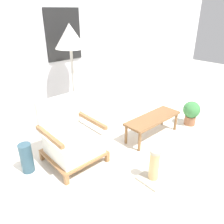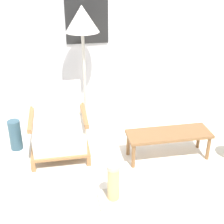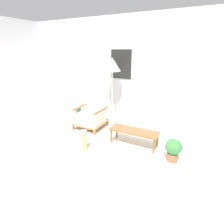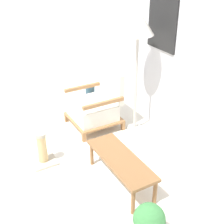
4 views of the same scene
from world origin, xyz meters
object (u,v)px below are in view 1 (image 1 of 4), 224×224
object	(u,v)px
floor_lamp	(70,41)
potted_plant	(191,112)
scratching_post	(154,169)
armchair	(71,139)
vase	(27,158)
coffee_table	(153,120)

from	to	relation	value
floor_lamp	potted_plant	size ratio (longest dim) A/B	3.94
scratching_post	armchair	bearing A→B (deg)	116.35
floor_lamp	potted_plant	xyz separation A→B (m)	(1.74, -1.00, -1.26)
floor_lamp	vase	size ratio (longest dim) A/B	4.35
armchair	floor_lamp	size ratio (longest dim) A/B	0.49
coffee_table	vase	world-z (taller)	vase
armchair	coffee_table	bearing A→B (deg)	-15.16
potted_plant	coffee_table	bearing A→B (deg)	165.99
vase	coffee_table	bearing A→B (deg)	-15.93
coffee_table	vase	bearing A→B (deg)	164.07
floor_lamp	vase	world-z (taller)	floor_lamp
coffee_table	scratching_post	xyz separation A→B (m)	(-0.80, -0.65, -0.13)
scratching_post	coffee_table	bearing A→B (deg)	39.12
coffee_table	scratching_post	bearing A→B (deg)	-140.88
armchair	vase	size ratio (longest dim) A/B	2.13
vase	scratching_post	size ratio (longest dim) A/B	0.92
coffee_table	vase	xyz separation A→B (m)	(-1.85, 0.53, -0.10)
coffee_table	vase	distance (m)	1.92
vase	potted_plant	size ratio (longest dim) A/B	0.91
vase	potted_plant	xyz separation A→B (m)	(2.67, -0.73, 0.05)
armchair	scratching_post	world-z (taller)	armchair
potted_plant	armchair	bearing A→B (deg)	165.29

